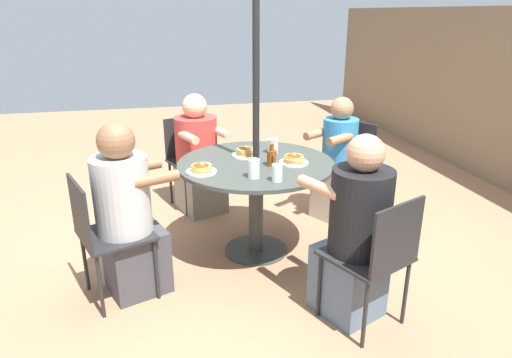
% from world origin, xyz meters
% --- Properties ---
extents(ground_plane, '(12.00, 12.00, 0.00)m').
position_xyz_m(ground_plane, '(0.00, 0.00, 0.00)').
color(ground_plane, '#9E7051').
extents(patio_table, '(1.15, 1.15, 0.73)m').
position_xyz_m(patio_table, '(0.00, 0.00, 0.60)').
color(patio_table, '#383D38').
rests_on(patio_table, ground).
extents(umbrella_pole, '(0.05, 0.05, 2.21)m').
position_xyz_m(umbrella_pole, '(0.00, 0.00, 1.10)').
color(umbrella_pole, black).
rests_on(umbrella_pole, ground).
extents(patio_chair_north, '(0.54, 0.54, 0.84)m').
position_xyz_m(patio_chair_north, '(-1.07, -0.39, 0.49)').
color(patio_chair_north, '#232326').
rests_on(patio_chair_north, ground).
extents(diner_north, '(0.57, 0.51, 1.09)m').
position_xyz_m(diner_north, '(-0.91, -0.33, 0.49)').
color(diner_north, gray).
rests_on(diner_north, ground).
extents(patio_chair_east, '(0.54, 0.54, 0.84)m').
position_xyz_m(patio_chair_east, '(0.40, -1.07, 0.49)').
color(patio_chair_east, '#232326').
rests_on(patio_chair_east, ground).
extents(diner_east, '(0.48, 0.54, 1.16)m').
position_xyz_m(diner_east, '(0.34, -0.92, 0.53)').
color(diner_east, '#3D3D42').
rests_on(diner_east, ground).
extents(patio_chair_south, '(0.55, 0.55, 0.84)m').
position_xyz_m(patio_chair_south, '(1.05, 0.46, 0.49)').
color(patio_chair_south, '#232326').
rests_on(patio_chair_south, ground).
extents(diner_south, '(0.58, 0.51, 1.15)m').
position_xyz_m(diner_south, '(0.89, 0.39, 0.53)').
color(diner_south, slate).
rests_on(diner_south, ground).
extents(patio_chair_west, '(0.57, 0.57, 0.84)m').
position_xyz_m(patio_chair_west, '(-0.57, 0.99, 0.49)').
color(patio_chair_west, '#232326').
rests_on(patio_chair_west, ground).
extents(diner_west, '(0.48, 0.52, 1.09)m').
position_xyz_m(diner_west, '(-0.49, 0.85, 0.51)').
color(diner_west, beige).
rests_on(diner_west, ground).
extents(pancake_plate_a, '(0.21, 0.21, 0.07)m').
position_xyz_m(pancake_plate_a, '(0.09, 0.26, 0.76)').
color(pancake_plate_a, silver).
rests_on(pancake_plate_a, patio_table).
extents(pancake_plate_b, '(0.21, 0.21, 0.07)m').
position_xyz_m(pancake_plate_b, '(-0.16, -0.04, 0.76)').
color(pancake_plate_b, silver).
rests_on(pancake_plate_b, patio_table).
extents(pancake_plate_c, '(0.21, 0.21, 0.06)m').
position_xyz_m(pancake_plate_c, '(0.14, -0.42, 0.76)').
color(pancake_plate_c, silver).
rests_on(pancake_plate_c, patio_table).
extents(syrup_bottle, '(0.09, 0.07, 0.16)m').
position_xyz_m(syrup_bottle, '(0.10, 0.09, 0.80)').
color(syrup_bottle, brown).
rests_on(syrup_bottle, patio_table).
extents(coffee_cup, '(0.08, 0.08, 0.11)m').
position_xyz_m(coffee_cup, '(-0.20, 0.18, 0.79)').
color(coffee_cup, beige).
rests_on(coffee_cup, patio_table).
extents(drinking_glass_a, '(0.08, 0.08, 0.13)m').
position_xyz_m(drinking_glass_a, '(0.32, -0.09, 0.80)').
color(drinking_glass_a, silver).
rests_on(drinking_glass_a, patio_table).
extents(drinking_glass_b, '(0.07, 0.07, 0.11)m').
position_xyz_m(drinking_glass_b, '(0.42, 0.04, 0.79)').
color(drinking_glass_b, silver).
rests_on(drinking_glass_b, patio_table).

